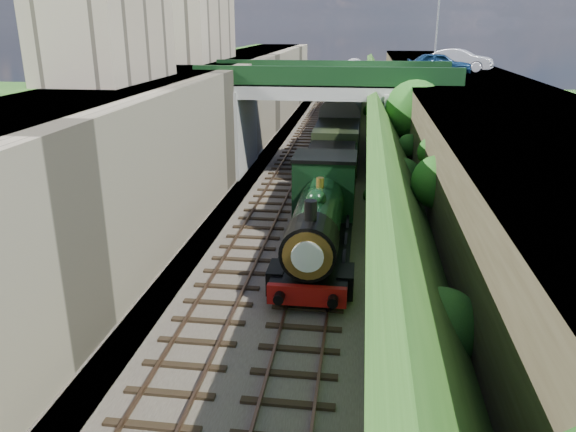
{
  "coord_description": "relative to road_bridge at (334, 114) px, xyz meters",
  "views": [
    {
      "loc": [
        2.84,
        -12.73,
        9.64
      ],
      "look_at": [
        0.0,
        8.4,
        2.3
      ],
      "focal_mm": 35.0,
      "sensor_mm": 36.0,
      "label": 1
    }
  ],
  "objects": [
    {
      "name": "embankment_slope",
      "position": [
        4.06,
        -4.69,
        -1.3
      ],
      "size": [
        4.48,
        91.2,
        6.36
      ],
      "color": "#1E4714",
      "rests_on": "ground"
    },
    {
      "name": "tree",
      "position": [
        4.97,
        -2.73,
        0.57
      ],
      "size": [
        3.6,
        3.8,
        6.6
      ],
      "color": "black",
      "rests_on": "ground"
    },
    {
      "name": "track_right",
      "position": [
        0.26,
        -4.0,
        -3.83
      ],
      "size": [
        2.5,
        90.0,
        0.2
      ],
      "color": "black",
      "rests_on": "trackbed"
    },
    {
      "name": "trackbed",
      "position": [
        -0.94,
        -4.0,
        -3.98
      ],
      "size": [
        10.0,
        90.0,
        0.2
      ],
      "primitive_type": "cube",
      "color": "#473F38",
      "rests_on": "ground"
    },
    {
      "name": "locomotive",
      "position": [
        0.26,
        -14.86,
        -2.18
      ],
      "size": [
        3.1,
        10.22,
        3.83
      ],
      "color": "black",
      "rests_on": "trackbed"
    },
    {
      "name": "track_left",
      "position": [
        -2.94,
        -4.0,
        -3.83
      ],
      "size": [
        2.5,
        90.0,
        0.2
      ],
      "color": "black",
      "rests_on": "trackbed"
    },
    {
      "name": "retaining_wall",
      "position": [
        -6.44,
        -4.0,
        -0.58
      ],
      "size": [
        1.0,
        90.0,
        7.0
      ],
      "primitive_type": "cube",
      "color": "#756B56",
      "rests_on": "ground"
    },
    {
      "name": "road_bridge",
      "position": [
        0.0,
        0.0,
        0.0
      ],
      "size": [
        16.0,
        6.4,
        7.25
      ],
      "color": "gray",
      "rests_on": "ground"
    },
    {
      "name": "tender",
      "position": [
        0.26,
        -7.49,
        -2.46
      ],
      "size": [
        2.7,
        6.0,
        3.05
      ],
      "color": "black",
      "rests_on": "trackbed"
    },
    {
      "name": "street_plateau_left",
      "position": [
        -9.94,
        -4.0,
        -0.58
      ],
      "size": [
        6.0,
        90.0,
        7.0
      ],
      "primitive_type": "cube",
      "color": "#262628",
      "rests_on": "ground"
    },
    {
      "name": "ground",
      "position": [
        -0.94,
        -24.0,
        -4.08
      ],
      "size": [
        160.0,
        160.0,
        0.0
      ],
      "primitive_type": "plane",
      "color": "#1E4714",
      "rests_on": "ground"
    },
    {
      "name": "coach_front",
      "position": [
        0.26,
        5.11,
        -2.03
      ],
      "size": [
        2.9,
        18.0,
        3.7
      ],
      "color": "black",
      "rests_on": "trackbed"
    },
    {
      "name": "car_blue",
      "position": [
        6.89,
        4.31,
        2.93
      ],
      "size": [
        4.48,
        1.92,
        1.51
      ],
      "primitive_type": "imported",
      "rotation": [
        0.0,
        0.0,
        1.6
      ],
      "color": "navy",
      "rests_on": "street_plateau_right"
    },
    {
      "name": "building_near",
      "position": [
        -10.44,
        -10.0,
        4.92
      ],
      "size": [
        4.0,
        8.0,
        4.0
      ],
      "primitive_type": "cube",
      "color": "gray",
      "rests_on": "street_plateau_left"
    },
    {
      "name": "street_plateau_right",
      "position": [
        8.56,
        -4.0,
        -0.95
      ],
      "size": [
        8.0,
        90.0,
        6.25
      ],
      "primitive_type": "cube",
      "color": "#262628",
      "rests_on": "ground"
    },
    {
      "name": "building_far",
      "position": [
        -11.44,
        6.0,
        5.92
      ],
      "size": [
        5.0,
        10.0,
        6.0
      ],
      "primitive_type": "cube",
      "color": "gray",
      "rests_on": "street_plateau_left"
    },
    {
      "name": "car_silver",
      "position": [
        8.81,
        8.04,
        2.97
      ],
      "size": [
        5.13,
        3.08,
        1.6
      ],
      "primitive_type": "imported",
      "rotation": [
        0.0,
        0.0,
        1.26
      ],
      "color": "#A4A3A7",
      "rests_on": "street_plateau_right"
    },
    {
      "name": "lamppost",
      "position": [
        7.04,
        8.01,
        5.49
      ],
      "size": [
        0.87,
        0.15,
        6.0
      ],
      "color": "gray",
      "rests_on": "street_plateau_right"
    },
    {
      "name": "coach_rear",
      "position": [
        0.26,
        42.71,
        -2.03
      ],
      "size": [
        2.9,
        18.0,
        3.7
      ],
      "color": "black",
      "rests_on": "trackbed"
    },
    {
      "name": "coach_middle",
      "position": [
        0.26,
        23.91,
        -2.03
      ],
      "size": [
        2.9,
        18.0,
        3.7
      ],
      "color": "black",
      "rests_on": "trackbed"
    }
  ]
}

